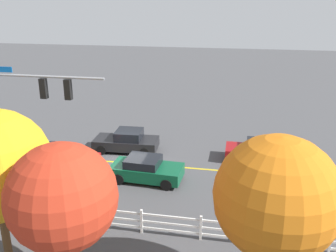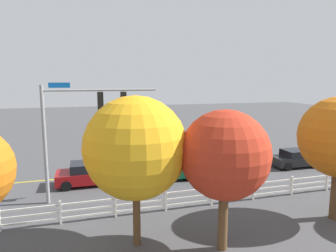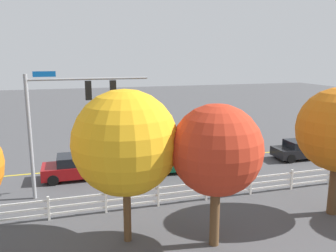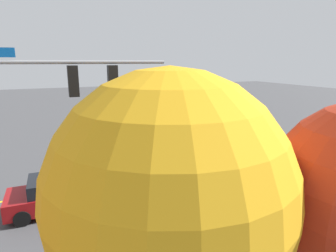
{
  "view_description": "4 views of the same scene",
  "coord_description": "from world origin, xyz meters",
  "px_view_note": "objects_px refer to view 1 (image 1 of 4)",
  "views": [
    {
      "loc": [
        -6.78,
        20.6,
        9.78
      ],
      "look_at": [
        -2.71,
        -0.65,
        2.41
      ],
      "focal_mm": 39.79,
      "sensor_mm": 36.0,
      "label": 1
    },
    {
      "loc": [
        3.7,
        21.31,
        6.76
      ],
      "look_at": [
        -2.58,
        -0.01,
        3.39
      ],
      "focal_mm": 32.06,
      "sensor_mm": 36.0,
      "label": 2
    },
    {
      "loc": [
        3.81,
        22.64,
        7.42
      ],
      "look_at": [
        -2.96,
        0.21,
        2.64
      ],
      "focal_mm": 36.89,
      "sensor_mm": 36.0,
      "label": 3
    },
    {
      "loc": [
        3.43,
        13.83,
        6.26
      ],
      "look_at": [
        -2.59,
        -0.09,
        2.78
      ],
      "focal_mm": 30.14,
      "sensor_mm": 36.0,
      "label": 4
    }
  ],
  "objects_px": {
    "car_4": "(62,159)",
    "tree_1": "(276,198)",
    "car_0": "(146,169)",
    "car_2": "(127,141)",
    "tree_2": "(62,198)",
    "car_3": "(261,151)"
  },
  "relations": [
    {
      "from": "car_4",
      "to": "tree_1",
      "type": "xyz_separation_m",
      "value": [
        -11.48,
        8.51,
        3.38
      ]
    },
    {
      "from": "car_0",
      "to": "car_3",
      "type": "relative_size",
      "value": 0.94
    },
    {
      "from": "car_2",
      "to": "car_4",
      "type": "height_order",
      "value": "car_4"
    },
    {
      "from": "car_0",
      "to": "car_2",
      "type": "height_order",
      "value": "car_2"
    },
    {
      "from": "tree_1",
      "to": "car_2",
      "type": "bearing_deg",
      "value": -54.97
    },
    {
      "from": "car_2",
      "to": "tree_2",
      "type": "bearing_deg",
      "value": 95.79
    },
    {
      "from": "car_4",
      "to": "tree_2",
      "type": "distance_m",
      "value": 11.12
    },
    {
      "from": "car_4",
      "to": "tree_1",
      "type": "distance_m",
      "value": 14.69
    },
    {
      "from": "car_4",
      "to": "tree_1",
      "type": "relative_size",
      "value": 0.69
    },
    {
      "from": "car_0",
      "to": "tree_2",
      "type": "height_order",
      "value": "tree_2"
    },
    {
      "from": "car_0",
      "to": "car_4",
      "type": "xyz_separation_m",
      "value": [
        5.3,
        -0.38,
        0.04
      ]
    },
    {
      "from": "tree_1",
      "to": "car_0",
      "type": "bearing_deg",
      "value": -52.78
    },
    {
      "from": "car_4",
      "to": "tree_2",
      "type": "xyz_separation_m",
      "value": [
        -4.93,
        9.44,
        3.2
      ]
    },
    {
      "from": "car_2",
      "to": "tree_2",
      "type": "distance_m",
      "value": 13.63
    },
    {
      "from": "tree_2",
      "to": "car_0",
      "type": "bearing_deg",
      "value": -92.33
    },
    {
      "from": "car_0",
      "to": "tree_1",
      "type": "relative_size",
      "value": 0.68
    },
    {
      "from": "car_0",
      "to": "car_4",
      "type": "height_order",
      "value": "car_4"
    },
    {
      "from": "car_0",
      "to": "car_3",
      "type": "height_order",
      "value": "car_0"
    },
    {
      "from": "car_2",
      "to": "car_4",
      "type": "bearing_deg",
      "value": 48.2
    },
    {
      "from": "car_2",
      "to": "car_3",
      "type": "relative_size",
      "value": 1.0
    },
    {
      "from": "car_2",
      "to": "tree_1",
      "type": "relative_size",
      "value": 0.72
    },
    {
      "from": "car_2",
      "to": "tree_2",
      "type": "height_order",
      "value": "tree_2"
    }
  ]
}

